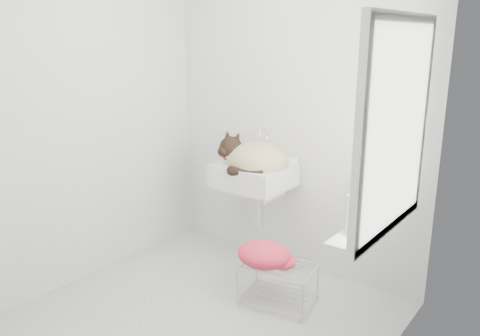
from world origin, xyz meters
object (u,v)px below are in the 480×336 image
Objects in this scene: bottle_a at (354,234)px; bottle_b at (370,222)px; cat at (254,159)px; sink at (254,164)px; wire_rack at (278,283)px; bottle_c at (384,211)px.

bottle_b is (0.00, 0.19, 0.00)m from bottle_a.
cat reaches higher than bottle_a.
cat is 1.30m from bottle_b.
sink is 1.32m from bottle_b.
bottle_b reaches higher than wire_rack.
bottle_b is at bearing -28.53° from cat.
bottle_c is at bearing 90.00° from bottle_a.
sink and bottle_b have the same top height.
bottle_a reaches higher than wire_rack.
bottle_a is at bearing -90.00° from bottle_b.
bottle_a is at bearing -35.70° from cat.
cat is 2.76× the size of bottle_c.
cat is at bearing 146.39° from bottle_a.
cat is at bearing 162.25° from bottle_c.
sink is 1.15× the size of wire_rack.
bottle_b is (1.16, -0.58, -0.04)m from cat.
bottle_a is (0.71, -0.44, 0.70)m from wire_rack.
bottle_a is (1.16, -0.77, -0.04)m from cat.
sink is 2.88× the size of bottle_c.
cat is at bearing 143.67° from wire_rack.
bottle_b is 1.15× the size of bottle_c.
bottle_c is at bearing -3.39° from wire_rack.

